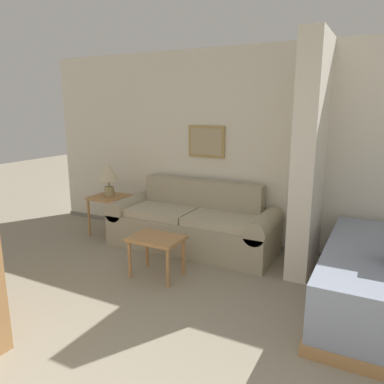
{
  "coord_description": "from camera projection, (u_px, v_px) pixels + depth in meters",
  "views": [
    {
      "loc": [
        1.23,
        -0.77,
        1.85
      ],
      "look_at": [
        -0.37,
        2.33,
        1.05
      ],
      "focal_mm": 35.0,
      "sensor_mm": 36.0,
      "label": 1
    }
  ],
  "objects": [
    {
      "name": "wall_back",
      "position": [
        276.0,
        151.0,
        4.76
      ],
      "size": [
        7.15,
        0.16,
        2.6
      ],
      "color": "silver",
      "rests_on": "ground_plane"
    },
    {
      "name": "wall_partition_pillar",
      "position": [
        310.0,
        158.0,
        4.11
      ],
      "size": [
        0.24,
        0.85,
        2.6
      ],
      "color": "silver",
      "rests_on": "ground_plane"
    },
    {
      "name": "couch",
      "position": [
        193.0,
        224.0,
        4.98
      ],
      "size": [
        2.23,
        0.84,
        0.87
      ],
      "color": "tan",
      "rests_on": "ground_plane"
    },
    {
      "name": "coffee_table",
      "position": [
        156.0,
        243.0,
        4.11
      ],
      "size": [
        0.57,
        0.42,
        0.45
      ],
      "color": "#B27F4C",
      "rests_on": "ground_plane"
    },
    {
      "name": "side_table",
      "position": [
        110.0,
        202.0,
        5.47
      ],
      "size": [
        0.5,
        0.5,
        0.58
      ],
      "color": "#B27F4C",
      "rests_on": "ground_plane"
    },
    {
      "name": "table_lamp",
      "position": [
        108.0,
        174.0,
        5.38
      ],
      "size": [
        0.31,
        0.31,
        0.49
      ],
      "color": "tan",
      "rests_on": "side_table"
    }
  ]
}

